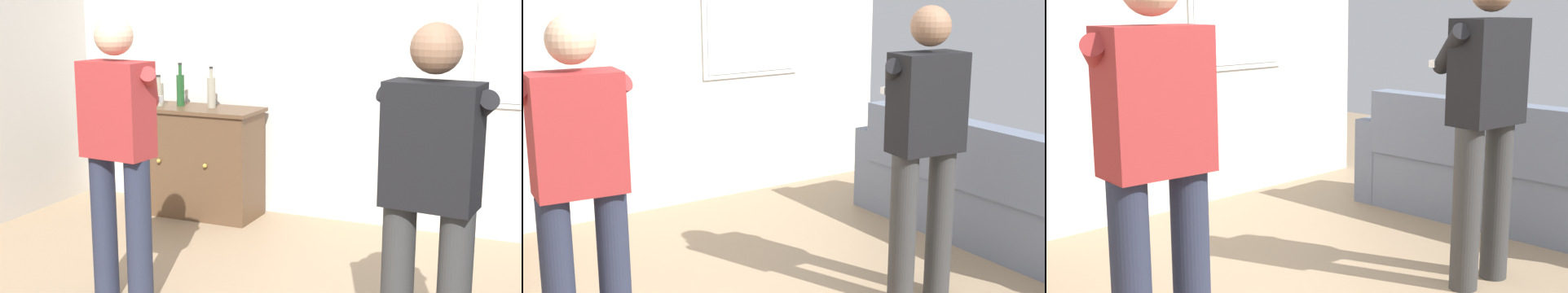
{
  "view_description": "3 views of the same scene",
  "coord_description": "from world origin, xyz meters",
  "views": [
    {
      "loc": [
        1.56,
        -2.84,
        1.78
      ],
      "look_at": [
        0.04,
        0.57,
        1.01
      ],
      "focal_mm": 50.0,
      "sensor_mm": 36.0,
      "label": 1
    },
    {
      "loc": [
        -1.81,
        -2.56,
        1.86
      ],
      "look_at": [
        0.17,
        0.41,
        0.99
      ],
      "focal_mm": 50.0,
      "sensor_mm": 36.0,
      "label": 2
    },
    {
      "loc": [
        -2.35,
        -1.69,
        1.52
      ],
      "look_at": [
        -0.1,
        0.48,
        0.89
      ],
      "focal_mm": 50.0,
      "sensor_mm": 36.0,
      "label": 3
    }
  ],
  "objects": [
    {
      "name": "person_standing_right",
      "position": [
        1.0,
        0.26,
        0.94
      ],
      "size": [
        0.55,
        0.5,
        1.68
      ],
      "color": "#383838",
      "rests_on": "ground"
    },
    {
      "name": "wall_back_with_window",
      "position": [
        0.03,
        2.66,
        1.4
      ],
      "size": [
        5.2,
        0.15,
        2.8
      ],
      "color": "silver",
      "rests_on": "ground"
    },
    {
      "name": "couch",
      "position": [
        2.0,
        0.58,
        0.34
      ],
      "size": [
        0.57,
        2.46,
        0.87
      ],
      "color": "slate",
      "rests_on": "ground"
    },
    {
      "name": "person_standing_left",
      "position": [
        -0.84,
        0.56,
        0.94
      ],
      "size": [
        0.56,
        0.49,
        1.68
      ],
      "color": "#282D42",
      "rests_on": "ground"
    }
  ]
}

